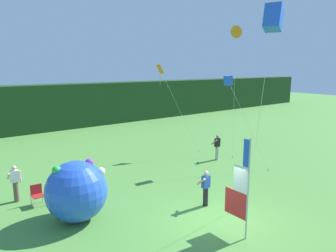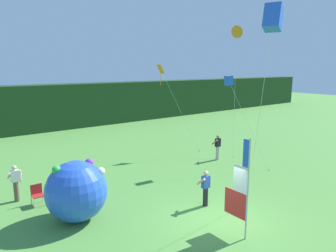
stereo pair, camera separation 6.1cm
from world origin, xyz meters
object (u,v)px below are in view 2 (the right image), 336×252
person_mid_field (218,147)px  kite_blue_box_1 (229,81)px  inflatable_balloon (76,191)px  kite_blue_box_2 (273,18)px  banner_flag (241,189)px  person_near_banner (16,182)px  person_far_left (206,187)px  folding_chair (37,193)px  kite_orange_diamond_0 (164,76)px  kite_orange_delta_3 (236,33)px

person_mid_field → kite_blue_box_1: bearing=-109.9°
inflatable_balloon → kite_blue_box_2: size_ratio=0.30×
banner_flag → kite_blue_box_2: (0.94, -0.23, 5.74)m
person_near_banner → person_far_left: person_near_banner is taller
person_far_left → person_mid_field: bearing=39.4°
banner_flag → inflatable_balloon: size_ratio=1.52×
person_mid_field → folding_chair: size_ratio=1.84×
banner_flag → person_far_left: size_ratio=2.29×
folding_chair → kite_orange_diamond_0: size_ratio=0.15×
kite_orange_delta_3 → inflatable_balloon: bearing=-162.8°
kite_orange_delta_3 → banner_flag: bearing=-137.8°
banner_flag → person_far_left: banner_flag is taller
kite_orange_diamond_0 → kite_blue_box_2: kite_blue_box_2 is taller
person_far_left → kite_orange_delta_3: size_ratio=0.18×
inflatable_balloon → folding_chair: 2.64m
inflatable_balloon → kite_blue_box_1: bearing=6.6°
folding_chair → kite_blue_box_2: 11.67m
folding_chair → kite_blue_box_1: bearing=-6.7°
inflatable_balloon → kite_orange_diamond_0: bearing=32.0°
banner_flag → kite_orange_delta_3: kite_orange_delta_3 is taller
person_mid_field → kite_blue_box_1: size_ratio=0.30×
banner_flag → inflatable_balloon: 6.22m
kite_blue_box_2 → person_near_banner: bearing=129.1°
person_mid_field → folding_chair: 11.10m
kite_blue_box_2 → kite_orange_delta_3: size_ratio=0.90×
folding_chair → kite_blue_box_2: size_ratio=0.11×
banner_flag → kite_orange_diamond_0: 10.83m
person_mid_field → kite_blue_box_1: (-0.40, -1.10, 4.25)m
kite_orange_diamond_0 → kite_orange_delta_3: size_ratio=0.69×
person_mid_field → person_near_banner: bearing=174.8°
kite_orange_diamond_0 → kite_blue_box_1: bearing=-62.6°
banner_flag → person_far_left: (0.72, 2.44, -0.90)m
person_mid_field → folding_chair: (-11.10, 0.16, -0.36)m
person_near_banner → person_far_left: (6.40, -5.47, -0.05)m
kite_blue_box_1 → inflatable_balloon: bearing=-173.4°
banner_flag → person_near_banner: size_ratio=2.17×
person_near_banner → folding_chair: (0.66, -0.92, -0.38)m
kite_blue_box_2 → person_mid_field: bearing=54.0°
kite_orange_diamond_0 → kite_blue_box_2: bearing=-105.9°
person_far_left → folding_chair: 7.34m
inflatable_balloon → kite_orange_delta_3: 16.33m
kite_orange_diamond_0 → kite_blue_box_1: kite_orange_diamond_0 is taller
person_near_banner → person_far_left: size_ratio=1.05×
banner_flag → folding_chair: bearing=125.7°
banner_flag → kite_orange_diamond_0: bearing=68.6°
person_far_left → person_near_banner: bearing=139.5°
folding_chair → kite_orange_diamond_0: 10.30m
folding_chair → kite_orange_delta_3: 16.96m
person_mid_field → banner_flag: bearing=-131.6°
inflatable_balloon → person_near_banner: bearing=114.9°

